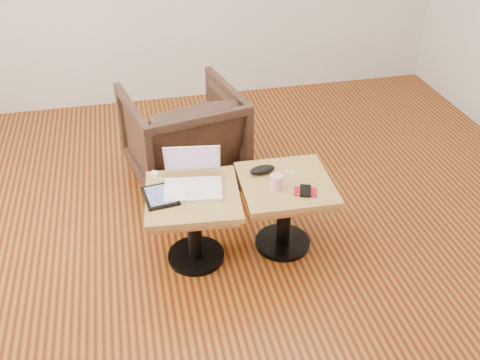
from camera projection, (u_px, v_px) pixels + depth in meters
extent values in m
cube|color=#4B180A|center=(244.00, 263.00, 3.03)|extent=(4.50, 4.50, 0.01)
cylinder|color=black|center=(196.00, 256.00, 3.06)|extent=(0.32, 0.32, 0.03)
cylinder|color=black|center=(194.00, 227.00, 2.94)|extent=(0.08, 0.08, 0.39)
cube|color=#A65E31|center=(193.00, 201.00, 2.84)|extent=(0.49, 0.49, 0.04)
cube|color=brown|center=(192.00, 196.00, 2.82)|extent=(0.54, 0.54, 0.03)
cylinder|color=black|center=(283.00, 242.00, 3.15)|extent=(0.32, 0.32, 0.03)
cylinder|color=black|center=(284.00, 214.00, 3.04)|extent=(0.08, 0.08, 0.39)
cube|color=#A65E31|center=(286.00, 189.00, 2.94)|extent=(0.47, 0.47, 0.04)
cube|color=brown|center=(286.00, 184.00, 2.92)|extent=(0.51, 0.51, 0.03)
cube|color=white|center=(193.00, 189.00, 2.84)|extent=(0.33, 0.25, 0.02)
cube|color=silver|center=(193.00, 184.00, 2.86)|extent=(0.26, 0.14, 0.00)
cube|color=silver|center=(193.00, 194.00, 2.78)|extent=(0.09, 0.07, 0.00)
cube|color=white|center=(192.00, 159.00, 2.89)|extent=(0.31, 0.12, 0.19)
cube|color=brown|center=(192.00, 159.00, 2.89)|extent=(0.27, 0.10, 0.16)
cube|color=black|center=(160.00, 196.00, 2.79)|extent=(0.19, 0.23, 0.01)
cube|color=#191E38|center=(160.00, 195.00, 2.78)|extent=(0.16, 0.19, 0.00)
cube|color=white|center=(154.00, 174.00, 2.95)|extent=(0.05, 0.05, 0.02)
ellipsoid|color=black|center=(262.00, 170.00, 2.97)|extent=(0.16, 0.08, 0.05)
cylinder|color=#E26289|center=(276.00, 182.00, 2.83)|extent=(0.07, 0.07, 0.08)
sphere|color=white|center=(291.00, 173.00, 2.96)|extent=(0.02, 0.02, 0.02)
sphere|color=white|center=(293.00, 171.00, 2.98)|extent=(0.02, 0.02, 0.02)
sphere|color=white|center=(287.00, 171.00, 2.98)|extent=(0.02, 0.02, 0.02)
cylinder|color=white|center=(290.00, 174.00, 2.97)|extent=(0.08, 0.05, 0.00)
cube|color=#8F0403|center=(305.00, 192.00, 2.83)|extent=(0.14, 0.12, 0.01)
cube|color=black|center=(305.00, 191.00, 2.82)|extent=(0.09, 0.12, 0.01)
imported|color=black|center=(183.00, 135.00, 3.58)|extent=(0.84, 0.86, 0.66)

